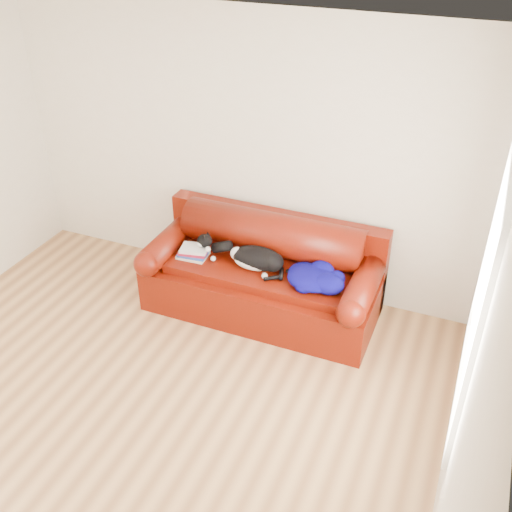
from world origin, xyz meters
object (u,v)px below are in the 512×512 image
(sofa_base, at_px, (262,289))
(cat, at_px, (256,259))
(blanket, at_px, (315,277))
(book_stack, at_px, (194,252))

(sofa_base, relative_size, cat, 3.11)
(sofa_base, relative_size, blanket, 3.90)
(sofa_base, distance_m, cat, 0.36)
(book_stack, relative_size, cat, 0.41)
(sofa_base, distance_m, book_stack, 0.71)
(sofa_base, xyz_separation_m, blanket, (0.53, -0.11, 0.33))
(sofa_base, height_order, book_stack, book_stack)
(book_stack, xyz_separation_m, cat, (0.60, 0.05, 0.05))
(sofa_base, bearing_deg, book_stack, -170.05)
(sofa_base, height_order, blanket, blanket)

